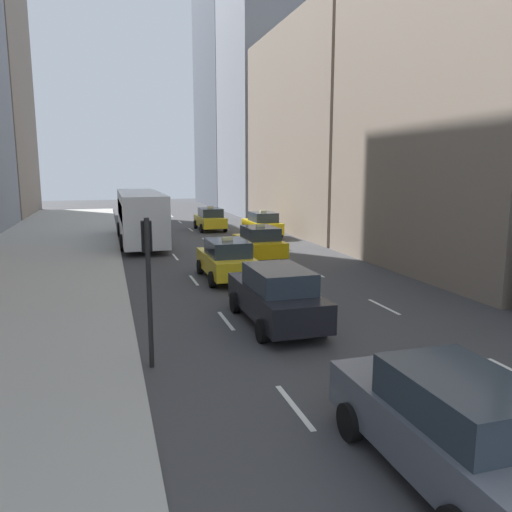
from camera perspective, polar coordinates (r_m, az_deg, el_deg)
The scene contains 11 objects.
sidewalk_left at distance 28.29m, azimuth -23.27°, elevation -0.31°, with size 8.00×66.00×0.15m, color #ADAAA3.
lane_markings at distance 24.94m, azimuth -1.92°, elevation -0.94°, with size 5.72×56.00×0.01m.
building_row_right at distance 40.11m, azimuth 7.71°, elevation 25.51°, with size 6.00×73.23×36.89m.
taxi_lead at distance 26.30m, azimuth 0.36°, elevation 1.57°, with size 2.02×4.40×1.87m.
taxi_second at distance 35.14m, azimuth 0.71°, elevation 3.67°, with size 2.02×4.40×1.87m.
taxi_third at distance 38.88m, azimuth -5.27°, elevation 4.23°, with size 2.02×4.40×1.87m.
taxi_fourth at distance 21.40m, azimuth -3.38°, elevation -0.38°, with size 2.02×4.40×1.87m.
sedan_black_near at distance 15.21m, azimuth 2.33°, elevation -4.49°, with size 2.02×4.88×1.80m.
sedan_silver_behind at distance 8.43m, azimuth 21.43°, elevation -17.61°, with size 2.02×4.58×1.77m.
city_bus at distance 32.92m, azimuth -13.12°, elevation 4.58°, with size 2.80×11.61×3.25m.
traffic_light_pole at distance 11.95m, azimuth -12.24°, elevation -1.35°, with size 0.24×0.42×3.60m.
Camera 1 is at (-3.59, -0.70, 4.70)m, focal length 35.00 mm.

